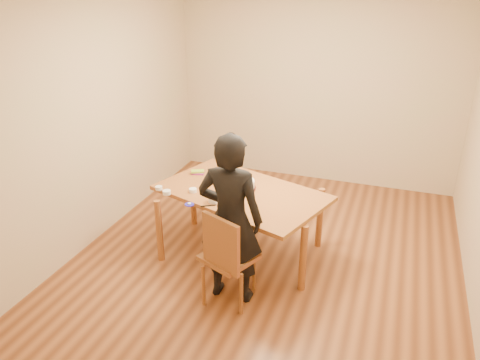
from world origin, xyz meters
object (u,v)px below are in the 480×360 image
(dining_table, at_px, (242,193))
(cake, at_px, (244,184))
(cake_plate, at_px, (244,188))
(person, at_px, (230,219))
(dining_chair, at_px, (229,257))

(dining_table, bearing_deg, cake, 108.22)
(dining_table, xyz_separation_m, cake_plate, (0.00, 0.06, 0.03))
(cake_plate, relative_size, person, 0.16)
(dining_chair, distance_m, person, 0.37)
(dining_table, height_order, cake, cake)
(dining_chair, bearing_deg, dining_table, 124.47)
(dining_chair, relative_size, cake, 1.85)
(cake_plate, xyz_separation_m, person, (0.15, -0.79, 0.06))
(cake, bearing_deg, dining_table, -90.57)
(cake, distance_m, person, 0.80)
(cake, height_order, person, person)
(dining_table, height_order, cake_plate, cake_plate)
(dining_chair, distance_m, cake_plate, 0.90)
(dining_table, xyz_separation_m, person, (0.15, -0.73, 0.09))
(dining_chair, bearing_deg, cake, 123.68)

